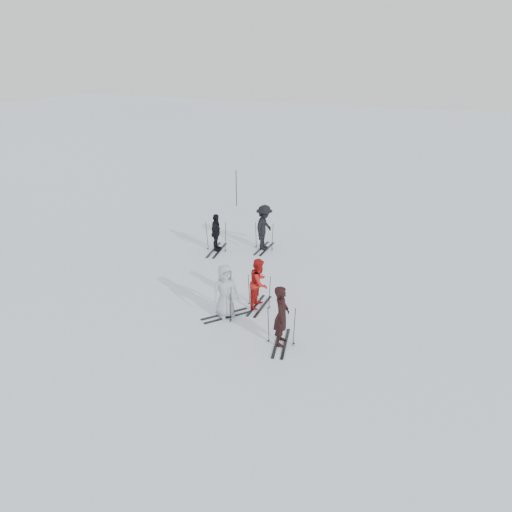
{
  "coord_description": "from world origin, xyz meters",
  "views": [
    {
      "loc": [
        6.66,
        -14.31,
        8.08
      ],
      "look_at": [
        0.0,
        1.0,
        1.0
      ],
      "focal_mm": 35.0,
      "sensor_mm": 36.0,
      "label": 1
    }
  ],
  "objects": [
    {
      "name": "skier_uphill_left",
      "position": [
        -2.72,
        3.04,
        0.8
      ],
      "size": [
        0.53,
        0.99,
        1.6
      ],
      "primitive_type": "imported",
      "rotation": [
        0.0,
        0.0,
        1.73
      ],
      "color": "black",
      "rests_on": "ground"
    },
    {
      "name": "skier_near_dark",
      "position": [
        2.36,
        -2.59,
        0.92
      ],
      "size": [
        0.58,
        0.75,
        1.83
      ],
      "primitive_type": "imported",
      "rotation": [
        0.0,
        0.0,
        1.8
      ],
      "color": "black",
      "rests_on": "ground"
    },
    {
      "name": "skier_grey",
      "position": [
        0.15,
        -1.79,
        0.88
      ],
      "size": [
        0.98,
        1.02,
        1.76
      ],
      "primitive_type": "imported",
      "rotation": [
        0.0,
        0.0,
        0.9
      ],
      "color": "#A4A8AD",
      "rests_on": "ground"
    },
    {
      "name": "piste_marker",
      "position": [
        -4.71,
        9.16,
        0.98
      ],
      "size": [
        0.04,
        0.04,
        1.96
      ],
      "primitive_type": "cylinder",
      "rotation": [
        0.0,
        0.0,
        0.01
      ],
      "color": "black",
      "rests_on": "ground"
    },
    {
      "name": "skis_near_dark",
      "position": [
        2.36,
        -2.59,
        0.61
      ],
      "size": [
        1.84,
        1.25,
        1.23
      ],
      "primitive_type": null,
      "rotation": [
        0.0,
        0.0,
        1.8
      ],
      "color": "black",
      "rests_on": "ground"
    },
    {
      "name": "skier_uphill_far",
      "position": [
        -0.93,
        4.02,
        0.96
      ],
      "size": [
        0.74,
        1.26,
        1.92
      ],
      "primitive_type": "imported",
      "rotation": [
        0.0,
        0.0,
        1.59
      ],
      "color": "black",
      "rests_on": "ground"
    },
    {
      "name": "skis_grey",
      "position": [
        0.15,
        -1.79,
        0.62
      ],
      "size": [
        1.88,
        1.75,
        1.23
      ],
      "primitive_type": null,
      "rotation": [
        0.0,
        0.0,
        0.9
      ],
      "color": "black",
      "rests_on": "ground"
    },
    {
      "name": "skis_red",
      "position": [
        0.88,
        -0.76,
        0.59
      ],
      "size": [
        1.66,
        0.93,
        1.19
      ],
      "primitive_type": null,
      "rotation": [
        0.0,
        0.0,
        1.62
      ],
      "color": "black",
      "rests_on": "ground"
    },
    {
      "name": "skier_red",
      "position": [
        0.88,
        -0.76,
        0.85
      ],
      "size": [
        0.68,
        0.85,
        1.69
      ],
      "primitive_type": "imported",
      "rotation": [
        0.0,
        0.0,
        1.62
      ],
      "color": "#B51714",
      "rests_on": "ground"
    },
    {
      "name": "skis_uphill_far",
      "position": [
        -0.93,
        4.02,
        0.62
      ],
      "size": [
        1.71,
        0.93,
        1.23
      ],
      "primitive_type": null,
      "rotation": [
        0.0,
        0.0,
        1.59
      ],
      "color": "black",
      "rests_on": "ground"
    },
    {
      "name": "skis_uphill_left",
      "position": [
        -2.72,
        3.04,
        0.67
      ],
      "size": [
        1.96,
        1.25,
        1.33
      ],
      "primitive_type": null,
      "rotation": [
        0.0,
        0.0,
        1.73
      ],
      "color": "black",
      "rests_on": "ground"
    },
    {
      "name": "ground",
      "position": [
        0.0,
        0.0,
        0.0
      ],
      "size": [
        120.0,
        120.0,
        0.0
      ],
      "primitive_type": "plane",
      "color": "silver",
      "rests_on": "ground"
    }
  ]
}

